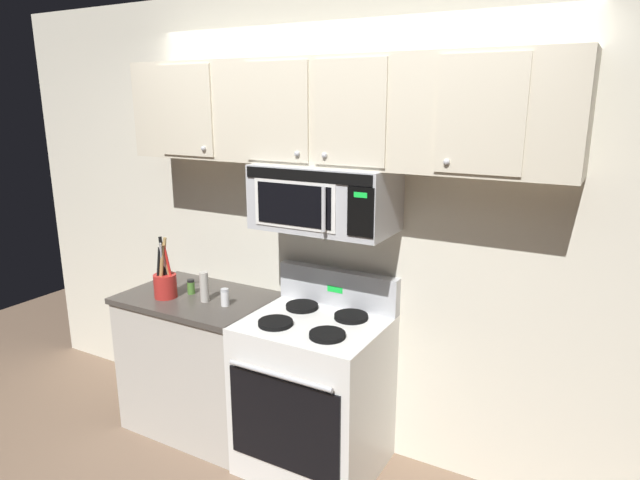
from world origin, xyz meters
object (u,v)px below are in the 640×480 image
object	(u,v)px
stove_range	(314,392)
over_range_microwave	(325,198)
pepper_mill	(204,287)
spice_jar	(191,287)
utensil_crock_red	(165,282)
salt_shaker	(225,297)

from	to	relation	value
stove_range	over_range_microwave	xyz separation A→B (m)	(-0.00, 0.12, 1.11)
stove_range	pepper_mill	xyz separation A→B (m)	(-0.73, -0.05, 0.52)
over_range_microwave	spice_jar	world-z (taller)	over_range_microwave
utensil_crock_red	spice_jar	world-z (taller)	utensil_crock_red
salt_shaker	pepper_mill	bearing A→B (deg)	-179.31
pepper_mill	spice_jar	size ratio (longest dim) A/B	1.96
over_range_microwave	salt_shaker	xyz separation A→B (m)	(-0.58, -0.17, -0.62)
utensil_crock_red	salt_shaker	bearing A→B (deg)	8.98
over_range_microwave	spice_jar	bearing A→B (deg)	-173.16
over_range_microwave	spice_jar	size ratio (longest dim) A/B	8.08
stove_range	spice_jar	bearing A→B (deg)	179.43
pepper_mill	over_range_microwave	bearing A→B (deg)	12.95
stove_range	over_range_microwave	distance (m)	1.11
stove_range	salt_shaker	distance (m)	0.76
stove_range	utensil_crock_red	bearing A→B (deg)	-173.36
pepper_mill	spice_jar	bearing A→B (deg)	159.49
stove_range	utensil_crock_red	size ratio (longest dim) A/B	2.93
over_range_microwave	utensil_crock_red	bearing A→B (deg)	-166.83
utensil_crock_red	spice_jar	distance (m)	0.17
stove_range	pepper_mill	size ratio (longest dim) A/B	6.08
salt_shaker	stove_range	bearing A→B (deg)	4.97
over_range_microwave	spice_jar	distance (m)	1.10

